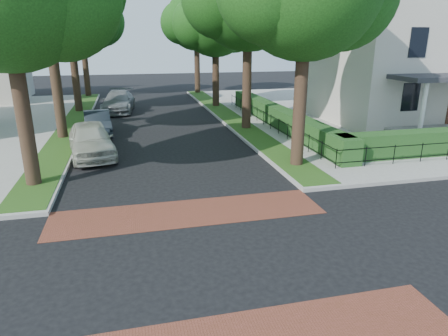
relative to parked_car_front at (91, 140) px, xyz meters
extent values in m
plane|color=black|center=(3.60, -11.00, -0.85)|extent=(120.00, 120.00, 0.00)
cube|color=gray|center=(23.10, 8.00, -0.77)|extent=(30.00, 30.00, 0.15)
cube|color=brown|center=(3.60, -7.80, -0.84)|extent=(9.00, 2.20, 0.01)
cube|color=#1D4313|center=(9.00, 8.10, -0.69)|extent=(1.60, 29.80, 0.02)
cube|color=#1D4313|center=(-1.80, 8.10, -0.69)|extent=(1.60, 29.80, 0.02)
cylinder|color=black|center=(9.10, -4.00, 2.98)|extent=(0.56, 0.56, 7.35)
cylinder|color=black|center=(9.10, 4.00, 3.15)|extent=(0.56, 0.56, 7.70)
sphere|color=#15390F|center=(10.91, 4.30, 6.82)|extent=(4.95, 4.95, 4.95)
cylinder|color=black|center=(9.10, 13.00, 2.63)|extent=(0.56, 0.56, 6.65)
sphere|color=#15390F|center=(9.10, 13.00, 6.14)|extent=(5.80, 5.80, 5.80)
sphere|color=#15390F|center=(10.70, 13.30, 5.74)|extent=(4.35, 4.35, 4.35)
sphere|color=#15390F|center=(7.65, 12.80, 5.84)|extent=(4.06, 4.06, 4.06)
sphere|color=#15390F|center=(9.20, 14.45, 6.64)|extent=(3.77, 3.77, 3.77)
cylinder|color=black|center=(9.10, 22.00, 2.80)|extent=(0.56, 0.56, 7.00)
sphere|color=#15390F|center=(9.10, 22.00, 6.50)|extent=(6.00, 6.00, 6.00)
sphere|color=#15390F|center=(10.75, 22.30, 6.10)|extent=(4.50, 4.50, 4.50)
sphere|color=#15390F|center=(7.60, 21.80, 6.20)|extent=(4.20, 4.20, 4.20)
sphere|color=#15390F|center=(9.20, 23.50, 7.00)|extent=(3.90, 3.90, 3.90)
cylinder|color=black|center=(-1.90, -4.00, 2.80)|extent=(0.56, 0.56, 7.00)
cylinder|color=black|center=(-1.90, 4.00, 3.33)|extent=(0.56, 0.56, 8.05)
cylinder|color=black|center=(-1.90, 13.00, 2.73)|extent=(0.56, 0.56, 6.86)
sphere|color=#15390F|center=(-1.90, 13.00, 6.36)|extent=(5.60, 5.60, 5.60)
sphere|color=#15390F|center=(-0.36, 13.30, 5.96)|extent=(4.20, 4.20, 4.20)
sphere|color=#15390F|center=(-3.30, 12.80, 6.06)|extent=(3.92, 3.92, 3.92)
sphere|color=#15390F|center=(-1.80, 14.40, 6.86)|extent=(3.64, 3.64, 3.64)
cylinder|color=black|center=(-1.90, 22.00, 2.87)|extent=(0.56, 0.56, 7.14)
sphere|color=#15390F|center=(-1.90, 22.00, 6.65)|extent=(6.20, 6.20, 6.20)
sphere|color=#15390F|center=(-0.19, 22.30, 6.25)|extent=(4.65, 4.65, 4.65)
sphere|color=#15390F|center=(-3.45, 21.80, 6.35)|extent=(4.34, 4.34, 4.34)
sphere|color=#15390F|center=(-1.80, 23.55, 7.15)|extent=(4.03, 4.03, 4.03)
cube|color=#18461C|center=(11.30, 4.00, -0.10)|extent=(1.00, 18.00, 1.20)
cube|color=beige|center=(21.10, 5.00, 3.30)|extent=(12.00, 10.00, 8.00)
cylinder|color=white|center=(16.90, -2.15, 1.15)|extent=(0.24, 0.24, 3.00)
imported|color=#BABAA7|center=(0.00, 0.00, 0.00)|extent=(2.75, 5.22, 1.69)
imported|color=#202830|center=(0.00, 4.92, -0.15)|extent=(1.92, 4.37, 1.40)
imported|color=gray|center=(1.15, 12.79, -0.04)|extent=(2.81, 5.76, 1.61)
camera|label=1|loc=(1.92, -19.97, 4.70)|focal=32.00mm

